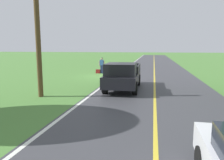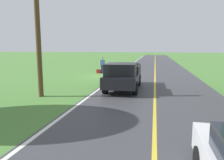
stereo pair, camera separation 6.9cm
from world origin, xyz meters
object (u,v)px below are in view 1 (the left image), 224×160
object	(u,v)px
hitchhiker_walking	(102,64)
pickup_truck_passing	(123,75)
suitcase_carried	(98,71)
utility_pole_roadside	(38,31)

from	to	relation	value
hitchhiker_walking	pickup_truck_passing	distance (m)	9.15
hitchhiker_walking	pickup_truck_passing	size ratio (longest dim) A/B	0.32
suitcase_carried	pickup_truck_passing	distance (m)	9.28
hitchhiker_walking	utility_pole_roadside	world-z (taller)	utility_pole_roadside
hitchhiker_walking	pickup_truck_passing	xyz separation A→B (m)	(-3.51, 8.45, -0.01)
suitcase_carried	utility_pole_roadside	size ratio (longest dim) A/B	0.06
utility_pole_roadside	suitcase_carried	bearing A→B (deg)	-92.07
hitchhiker_walking	pickup_truck_passing	world-z (taller)	pickup_truck_passing
suitcase_carried	utility_pole_roadside	world-z (taller)	utility_pole_roadside
pickup_truck_passing	suitcase_carried	bearing A→B (deg)	-64.88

